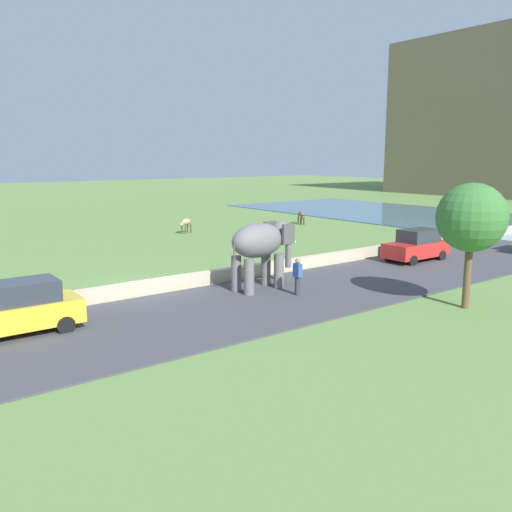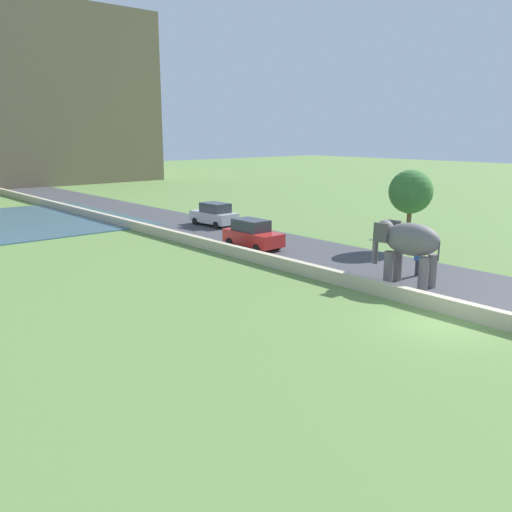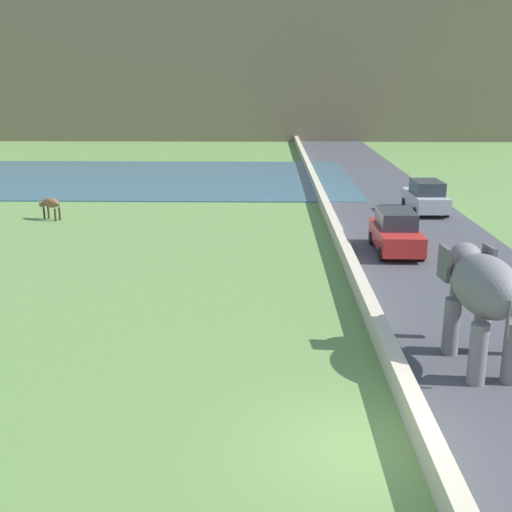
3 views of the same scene
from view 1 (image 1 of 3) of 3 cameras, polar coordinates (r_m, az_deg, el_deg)
name	(u,v)px [view 1 (image 1 of 3)]	position (r m, az deg, el deg)	size (l,w,h in m)	color
ground_plane	(146,288)	(24.45, -11.72, -3.36)	(220.00, 220.00, 0.00)	#608442
road_surface	(490,255)	(34.76, 23.79, 0.11)	(7.00, 120.00, 0.06)	#424247
barrier_wall	(417,245)	(35.06, 16.81, 1.12)	(0.40, 110.00, 0.64)	beige
lake	(395,213)	(57.62, 14.65, 4.47)	(36.00, 18.00, 0.08)	#426B84
elephant	(262,244)	(23.20, 0.60, 1.25)	(1.63, 3.52, 2.99)	slate
person_beside_elephant	(297,276)	(22.37, 4.46, -2.17)	(0.36, 0.22, 1.63)	#33333D
car_yellow	(19,309)	(19.16, -24.06, -5.16)	(1.82, 4.01, 1.80)	gold
car_red	(417,246)	(31.22, 16.80, 1.08)	(1.81, 4.01, 1.80)	red
cow_brown	(301,215)	(46.89, 4.83, 4.44)	(1.39, 0.92, 1.15)	brown
cow_tan	(186,223)	(41.35, -7.51, 3.57)	(0.93, 1.39, 1.15)	tan
tree_near	(472,218)	(21.74, 22.06, 3.78)	(2.63, 2.63, 4.85)	brown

